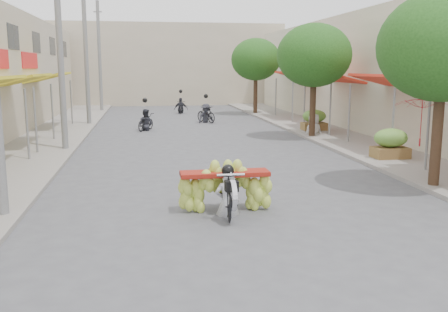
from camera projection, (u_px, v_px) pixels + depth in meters
ground at (280, 254)px, 8.83m from camera, size 120.00×120.00×0.00m
sidewalk_left at (39, 140)px, 22.30m from camera, size 4.00×60.00×0.12m
sidewalk_right at (336, 133)px, 24.49m from camera, size 4.00×60.00×0.12m
shophouse_row_right at (446, 73)px, 23.78m from camera, size 9.77×40.00×6.00m
far_building at (168, 65)px, 45.15m from camera, size 20.00×6.00×7.00m
utility_pole_mid at (60, 47)px, 18.94m from camera, size 0.60×0.24×8.00m
utility_pole_far at (86, 53)px, 27.69m from camera, size 0.60×0.24×8.00m
utility_pole_back at (100, 57)px, 36.43m from camera, size 0.60×0.24×8.00m
street_tree_near at (444, 47)px, 12.90m from camera, size 3.40×3.40×5.25m
street_tree_mid at (314, 56)px, 22.62m from camera, size 3.40×3.40×5.25m
street_tree_far at (256, 60)px, 34.28m from camera, size 3.40×3.40×5.25m
produce_crate_mid at (391, 141)px, 17.45m from camera, size 1.20×0.88×1.16m
produce_crate_far at (314, 118)px, 25.22m from camera, size 1.20×0.88×1.16m
banana_motorbike at (226, 185)px, 11.17m from camera, size 2.20×1.91×1.94m
market_umbrella at (423, 96)px, 15.28m from camera, size 2.21×2.21×1.57m
pedestrian at (314, 114)px, 23.99m from camera, size 1.03×0.73×1.90m
bg_motorbike_a at (145, 116)px, 25.98m from camera, size 1.21×1.67×1.95m
bg_motorbike_b at (206, 109)px, 29.66m from camera, size 1.30×1.77×1.95m
bg_motorbike_c at (181, 102)px, 35.60m from camera, size 1.03×1.57×1.95m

